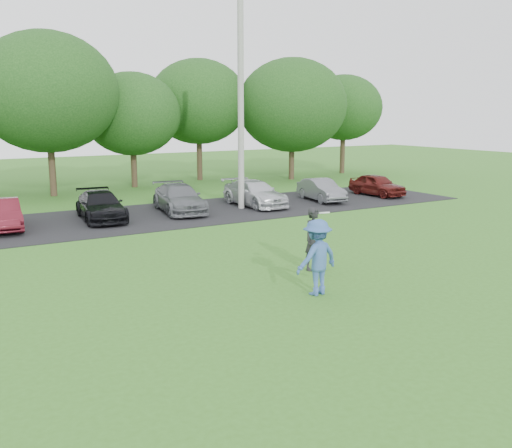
{
  "coord_description": "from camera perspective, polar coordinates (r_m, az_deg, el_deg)",
  "views": [
    {
      "loc": [
        -8.15,
        -10.26,
        4.43
      ],
      "look_at": [
        0.0,
        3.5,
        1.3
      ],
      "focal_mm": 40.0,
      "sensor_mm": 36.0,
      "label": 1
    }
  ],
  "objects": [
    {
      "name": "frisbee_player",
      "position": [
        14.08,
        6.13,
        -3.32
      ],
      "size": [
        1.3,
        0.85,
        2.07
      ],
      "color": "#355897",
      "rests_on": "ground"
    },
    {
      "name": "camera_bystander",
      "position": [
        16.27,
        5.83,
        -1.49
      ],
      "size": [
        0.71,
        0.52,
        1.81
      ],
      "color": "black",
      "rests_on": "ground"
    },
    {
      "name": "ground",
      "position": [
        13.83,
        7.47,
        -7.7
      ],
      "size": [
        100.0,
        100.0,
        0.0
      ],
      "primitive_type": "plane",
      "color": "#34671D",
      "rests_on": "ground"
    },
    {
      "name": "parked_cars",
      "position": [
        25.11,
        -10.2,
        2.17
      ],
      "size": [
        27.93,
        4.76,
        1.23
      ],
      "color": "silver",
      "rests_on": "parking_lot"
    },
    {
      "name": "parking_lot",
      "position": [
        25.04,
        -11.15,
        0.71
      ],
      "size": [
        32.0,
        6.5,
        0.03
      ],
      "primitive_type": "cube",
      "color": "black",
      "rests_on": "ground"
    },
    {
      "name": "utility_pole",
      "position": [
        26.37,
        -1.54,
        12.4
      ],
      "size": [
        0.28,
        0.28,
        10.08
      ],
      "primitive_type": "cylinder",
      "color": "#989893",
      "rests_on": "ground"
    },
    {
      "name": "tree_row",
      "position": [
        34.41,
        -14.62,
        11.52
      ],
      "size": [
        42.39,
        9.85,
        8.64
      ],
      "color": "#38281C",
      "rests_on": "ground"
    }
  ]
}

